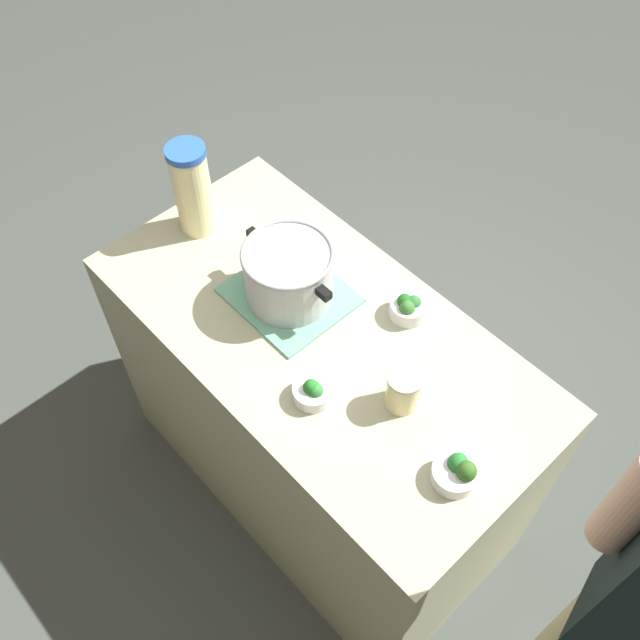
% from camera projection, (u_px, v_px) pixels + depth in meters
% --- Properties ---
extents(ground_plane, '(8.00, 8.00, 0.00)m').
position_uv_depth(ground_plane, '(320.00, 477.00, 2.64)').
color(ground_plane, '#454B46').
extents(counter_slab, '(1.29, 0.65, 0.91)m').
position_uv_depth(counter_slab, '(320.00, 416.00, 2.28)').
color(counter_slab, '#ACAC8A').
rests_on(counter_slab, ground_plane).
extents(dish_cloth, '(0.31, 0.28, 0.01)m').
position_uv_depth(dish_cloth, '(290.00, 295.00, 1.98)').
color(dish_cloth, '#69AA8B').
rests_on(dish_cloth, counter_slab).
extents(cooking_pot, '(0.31, 0.24, 0.17)m').
position_uv_depth(cooking_pot, '(288.00, 273.00, 1.90)').
color(cooking_pot, '#B7B7BC').
rests_on(cooking_pot, dish_cloth).
extents(lemonade_pitcher, '(0.11, 0.11, 0.29)m').
position_uv_depth(lemonade_pitcher, '(194.00, 188.00, 2.02)').
color(lemonade_pitcher, '#F8E8A8').
rests_on(lemonade_pitcher, counter_slab).
extents(mason_jar, '(0.09, 0.09, 0.11)m').
position_uv_depth(mason_jar, '(404.00, 389.00, 1.74)').
color(mason_jar, beige).
rests_on(mason_jar, counter_slab).
extents(broccoli_bowl_front, '(0.11, 0.11, 0.08)m').
position_uv_depth(broccoli_bowl_front, '(457.00, 472.00, 1.64)').
color(broccoli_bowl_front, silver).
rests_on(broccoli_bowl_front, counter_slab).
extents(broccoli_bowl_center, '(0.10, 0.10, 0.07)m').
position_uv_depth(broccoli_bowl_center, '(408.00, 307.00, 1.92)').
color(broccoli_bowl_center, silver).
rests_on(broccoli_bowl_center, counter_slab).
extents(broccoli_bowl_back, '(0.10, 0.10, 0.07)m').
position_uv_depth(broccoli_bowl_back, '(313.00, 391.00, 1.77)').
color(broccoli_bowl_back, silver).
rests_on(broccoli_bowl_back, counter_slab).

